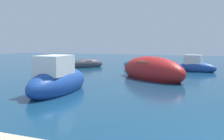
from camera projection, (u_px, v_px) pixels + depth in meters
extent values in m
ellipsoid|color=#B21E1E|center=(152.00, 71.00, 15.45)|extent=(5.45, 4.92, 1.80)
cube|color=brown|center=(152.00, 61.00, 15.39)|extent=(1.84, 1.92, 0.08)
ellipsoid|color=teal|center=(143.00, 65.00, 21.71)|extent=(3.66, 1.90, 1.18)
cube|color=brown|center=(144.00, 60.00, 21.66)|extent=(0.87, 1.15, 0.08)
ellipsoid|color=#1E479E|center=(59.00, 83.00, 11.29)|extent=(1.83, 4.49, 1.42)
cube|color=white|center=(54.00, 65.00, 10.86)|extent=(1.27, 1.74, 0.88)
ellipsoid|color=#3F3F47|center=(87.00, 64.00, 22.66)|extent=(2.80, 3.24, 1.00)
cube|color=brown|center=(87.00, 61.00, 22.62)|extent=(1.10, 1.04, 0.08)
ellipsoid|color=#1E479E|center=(196.00, 68.00, 19.34)|extent=(3.21, 1.76, 0.96)
cube|color=white|center=(193.00, 60.00, 19.41)|extent=(1.43, 1.02, 0.74)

